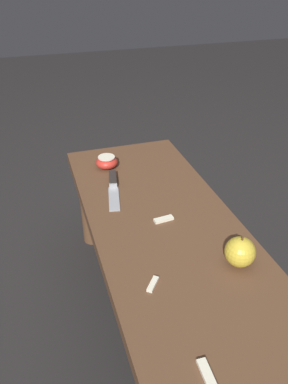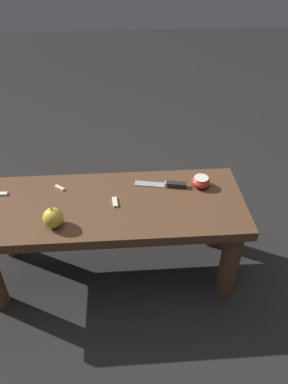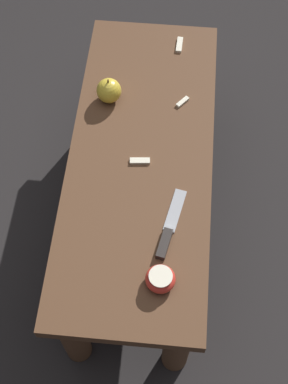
# 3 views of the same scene
# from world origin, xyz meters

# --- Properties ---
(ground_plane) EXTENTS (8.00, 8.00, 0.00)m
(ground_plane) POSITION_xyz_m (0.00, 0.00, 0.00)
(ground_plane) COLOR black
(wooden_bench) EXTENTS (1.06, 0.41, 0.39)m
(wooden_bench) POSITION_xyz_m (0.00, 0.00, 0.30)
(wooden_bench) COLOR brown
(wooden_bench) RESTS_ON ground_plane
(knife) EXTENTS (0.21, 0.07, 0.02)m
(knife) POSITION_xyz_m (-0.24, -0.09, 0.39)
(knife) COLOR #9EA0A5
(knife) RESTS_ON wooden_bench
(apple_whole) EXTENTS (0.07, 0.07, 0.08)m
(apple_whole) POSITION_xyz_m (0.20, 0.11, 0.42)
(apple_whole) COLOR gold
(apple_whole) RESTS_ON wooden_bench
(apple_cut) EXTENTS (0.08, 0.08, 0.04)m
(apple_cut) POSITION_xyz_m (-0.37, -0.08, 0.41)
(apple_cut) COLOR red
(apple_cut) RESTS_ON wooden_bench
(apple_slice_near_knife) EXTENTS (0.06, 0.02, 0.01)m
(apple_slice_near_knife) POSITION_xyz_m (0.44, -0.08, 0.39)
(apple_slice_near_knife) COLOR silver
(apple_slice_near_knife) RESTS_ON wooden_bench
(apple_slice_center) EXTENTS (0.02, 0.06, 0.01)m
(apple_slice_center) POSITION_xyz_m (-0.02, -0.00, 0.39)
(apple_slice_center) COLOR silver
(apple_slice_center) RESTS_ON wooden_bench
(apple_slice_near_bowl) EXTENTS (0.04, 0.04, 0.01)m
(apple_slice_near_bowl) POSITION_xyz_m (0.20, -0.11, 0.39)
(apple_slice_near_bowl) COLOR silver
(apple_slice_near_bowl) RESTS_ON wooden_bench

